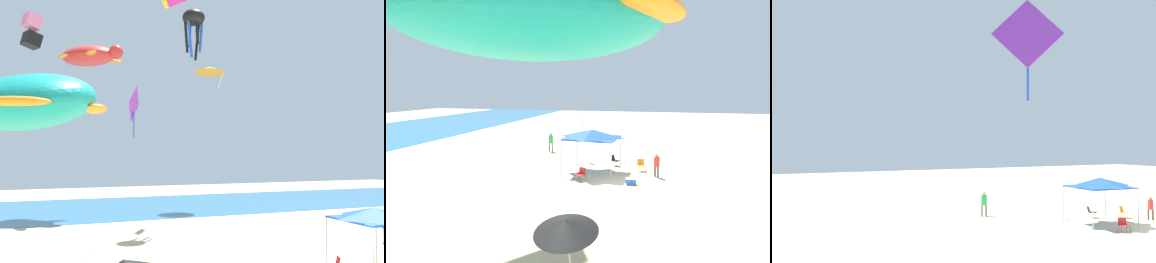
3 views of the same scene
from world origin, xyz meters
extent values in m
cube|color=#28668E|center=(0.00, 32.15, 0.01)|extent=(120.00, 20.21, 0.02)
cylinder|color=#B7B7BC|center=(1.14, 0.76, 1.19)|extent=(0.07, 0.07, 2.38)
cylinder|color=#B7B7BC|center=(1.44, 4.15, 1.19)|extent=(0.07, 0.07, 2.38)
cylinder|color=#B7B7BC|center=(4.44, 3.89, 1.19)|extent=(0.07, 0.07, 2.38)
cube|color=blue|center=(2.79, 2.32, 2.43)|extent=(3.37, 3.74, 0.10)
pyramid|color=blue|center=(2.79, 2.32, 2.75)|extent=(3.30, 3.66, 0.55)
cube|color=red|center=(0.77, 2.55, 0.61)|extent=(0.32, 0.50, 0.41)
cube|color=purple|center=(-5.90, 13.89, 8.81)|extent=(1.24, 2.10, 2.38)
cylinder|color=blue|center=(-5.90, 13.89, 7.43)|extent=(0.08, 0.08, 1.70)
cone|color=orange|center=(6.63, 29.10, 14.59)|extent=(4.63, 4.62, 1.01)
cylinder|color=white|center=(7.38, 27.98, 13.49)|extent=(1.17, 0.84, 2.19)
ellipsoid|color=red|center=(-6.29, 29.17, 15.01)|extent=(6.96, 6.90, 2.40)
sphere|color=red|center=(-4.08, 27.13, 15.16)|extent=(1.35, 1.35, 1.35)
ellipsoid|color=orange|center=(-3.86, 29.59, 14.78)|extent=(2.14, 0.94, 0.30)
ellipsoid|color=orange|center=(-6.51, 26.72, 14.78)|extent=(1.10, 2.19, 0.30)
ellipsoid|color=orange|center=(-6.59, 31.50, 14.78)|extent=(2.14, 0.94, 0.30)
ellipsoid|color=orange|center=(-8.63, 29.29, 14.78)|extent=(1.10, 2.19, 0.30)
cube|color=pink|center=(-11.69, 25.17, 16.65)|extent=(1.88, 1.73, 1.42)
cube|color=black|center=(-11.69, 25.17, 15.09)|extent=(1.88, 1.73, 1.42)
ellipsoid|color=black|center=(0.46, 19.03, 16.69)|extent=(1.85, 1.85, 1.35)
cylinder|color=black|center=(0.54, 18.43, 15.33)|extent=(0.24, 0.41, 1.97)
cylinder|color=blue|center=(1.01, 18.80, 15.06)|extent=(0.45, 0.31, 2.51)
cylinder|color=black|center=(0.93, 19.39, 14.79)|extent=(0.46, 0.40, 3.06)
cylinder|color=blue|center=(0.37, 19.62, 15.33)|extent=(0.24, 0.41, 1.97)
cylinder|color=black|center=(-0.10, 19.25, 15.06)|extent=(0.45, 0.31, 2.51)
cylinder|color=blue|center=(-0.01, 18.66, 14.79)|extent=(0.46, 0.40, 3.06)
cube|color=blue|center=(2.37, 23.02, 17.29)|extent=(1.01, 2.60, 2.76)
cylinder|color=pink|center=(2.37, 23.02, 15.70)|extent=(0.10, 0.10, 1.95)
ellipsoid|color=teal|center=(-12.93, 0.20, 7.13)|extent=(5.67, 5.97, 2.26)
ellipsoid|color=orange|center=(-12.10, 2.16, 6.94)|extent=(1.05, 1.92, 0.26)
ellipsoid|color=orange|center=(-13.30, -1.80, 6.94)|extent=(1.96, 1.32, 0.26)
ellipsoid|color=orange|center=(-11.04, -0.52, 6.94)|extent=(1.05, 1.92, 0.26)
camera|label=1|loc=(-13.53, -14.22, 5.58)|focal=41.94mm
camera|label=2|loc=(-17.95, -1.86, 5.83)|focal=28.96mm
camera|label=3|loc=(-17.12, 21.72, 5.15)|focal=38.57mm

